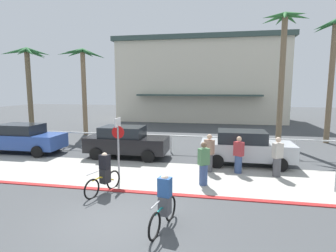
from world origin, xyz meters
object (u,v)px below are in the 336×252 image
(palm_tree_2, at_px, (283,50))
(pedestrian_2, at_px, (209,155))
(cyclist_teal_0, at_px, (164,203))
(pedestrian_0, at_px, (239,156))
(palm_tree_3, at_px, (333,55))
(car_blue_0, at_px, (24,138))
(pedestrian_3, at_px, (204,165))
(pedestrian_1, at_px, (277,159))
(palm_tree_1, at_px, (83,67))
(car_silver_2, at_px, (245,147))
(cyclist_yellow_1, at_px, (104,174))
(stop_sign_bike_lane, at_px, (118,140))
(palm_tree_0, at_px, (28,68))
(car_black_1, at_px, (126,141))

(palm_tree_2, distance_m, pedestrian_2, 9.71)
(palm_tree_2, height_order, cyclist_teal_0, palm_tree_2)
(cyclist_teal_0, height_order, pedestrian_0, pedestrian_0)
(palm_tree_3, xyz_separation_m, cyclist_teal_0, (-8.68, -13.38, -5.21))
(palm_tree_2, bearing_deg, pedestrian_0, -113.78)
(car_blue_0, bearing_deg, pedestrian_3, -18.14)
(pedestrian_3, bearing_deg, pedestrian_1, 27.96)
(palm_tree_1, distance_m, cyclist_teal_0, 16.92)
(palm_tree_1, height_order, car_silver_2, palm_tree_1)
(car_blue_0, relative_size, pedestrian_2, 2.55)
(palm_tree_3, bearing_deg, pedestrian_2, -133.34)
(car_silver_2, bearing_deg, cyclist_teal_0, -111.72)
(palm_tree_1, distance_m, palm_tree_3, 17.91)
(car_silver_2, height_order, cyclist_yellow_1, car_silver_2)
(car_silver_2, distance_m, cyclist_teal_0, 7.27)
(stop_sign_bike_lane, bearing_deg, car_blue_0, 154.33)
(car_blue_0, relative_size, cyclist_yellow_1, 2.53)
(palm_tree_2, relative_size, car_silver_2, 1.93)
(cyclist_teal_0, height_order, pedestrian_3, pedestrian_3)
(palm_tree_2, xyz_separation_m, car_silver_2, (-2.60, -5.35, -5.30))
(palm_tree_0, distance_m, palm_tree_3, 21.22)
(palm_tree_2, bearing_deg, car_silver_2, -115.92)
(palm_tree_3, distance_m, car_silver_2, 10.26)
(car_black_1, bearing_deg, car_blue_0, -178.43)
(stop_sign_bike_lane, relative_size, palm_tree_1, 0.38)
(palm_tree_0, bearing_deg, pedestrian_3, -30.31)
(stop_sign_bike_lane, distance_m, cyclist_yellow_1, 1.77)
(palm_tree_3, bearing_deg, stop_sign_bike_lane, -138.90)
(stop_sign_bike_lane, distance_m, cyclist_teal_0, 4.50)
(car_blue_0, bearing_deg, palm_tree_2, 19.07)
(palm_tree_0, xyz_separation_m, pedestrian_1, (16.28, -6.16, -4.38))
(pedestrian_3, bearing_deg, palm_tree_1, 135.41)
(palm_tree_1, relative_size, pedestrian_2, 3.96)
(stop_sign_bike_lane, bearing_deg, pedestrian_1, 13.34)
(stop_sign_bike_lane, height_order, palm_tree_2, palm_tree_2)
(palm_tree_2, relative_size, pedestrian_1, 4.92)
(car_black_1, xyz_separation_m, cyclist_yellow_1, (0.93, -5.04, -0.18))
(pedestrian_2, bearing_deg, car_blue_0, 171.09)
(stop_sign_bike_lane, height_order, car_silver_2, stop_sign_bike_lane)
(pedestrian_2, bearing_deg, car_black_1, 157.95)
(stop_sign_bike_lane, distance_m, palm_tree_1, 12.44)
(car_silver_2, distance_m, cyclist_yellow_1, 7.09)
(car_black_1, xyz_separation_m, pedestrian_1, (7.42, -2.03, -0.07))
(palm_tree_3, height_order, pedestrian_2, palm_tree_3)
(stop_sign_bike_lane, height_order, palm_tree_3, palm_tree_3)
(palm_tree_1, xyz_separation_m, palm_tree_3, (17.91, -0.02, 0.56))
(car_silver_2, distance_m, pedestrian_2, 2.27)
(palm_tree_3, distance_m, pedestrian_2, 12.30)
(palm_tree_2, height_order, cyclist_yellow_1, palm_tree_2)
(palm_tree_0, distance_m, cyclist_teal_0, 17.33)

